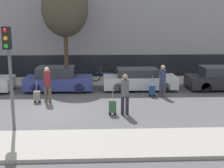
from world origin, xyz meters
name	(u,v)px	position (x,y,z in m)	size (l,w,h in m)	color
ground_plane	(52,113)	(0.00, 0.00, 0.00)	(80.00, 80.00, 0.00)	#4C4C4F
sidewalk_near	(36,145)	(0.00, -3.75, 0.06)	(28.00, 2.50, 0.12)	gray
sidewalk_far	(67,82)	(0.00, 7.00, 0.06)	(28.00, 3.00, 0.12)	gray
building_facade	(69,13)	(0.00, 10.26, 4.62)	(28.00, 2.18, 9.27)	gray
parked_car_1	(58,80)	(-0.25, 4.57, 0.67)	(3.94, 1.80, 1.43)	navy
parked_car_2	(139,80)	(4.56, 4.59, 0.62)	(4.34, 1.72, 1.30)	#B7BABF
parked_car_3	(223,79)	(9.60, 4.50, 0.65)	(4.33, 1.86, 1.39)	black
pedestrian_left	(47,82)	(-0.45, 1.88, 1.05)	(0.35, 0.34, 1.83)	#4C4233
trolley_left	(37,96)	(-1.00, 1.92, 0.35)	(0.34, 0.29, 1.13)	slate
pedestrian_center	(125,92)	(3.27, -0.35, 1.05)	(0.35, 0.34, 1.83)	#23232D
trolley_center	(112,106)	(2.72, -0.36, 0.39)	(0.34, 0.29, 1.20)	#335138
pedestrian_right	(163,79)	(5.59, 2.79, 1.00)	(0.35, 0.34, 1.75)	#383347
trolley_right	(152,90)	(5.04, 2.89, 0.37)	(0.34, 0.29, 1.17)	navy
traffic_light	(9,58)	(-1.09, -2.36, 2.78)	(0.28, 0.47, 3.91)	#515154
parked_bicycle	(103,76)	(2.46, 6.70, 0.49)	(1.77, 0.06, 0.96)	black
bare_tree_near_crossing	(65,8)	(0.02, 7.14, 4.84)	(3.02, 3.02, 6.59)	#4C3826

